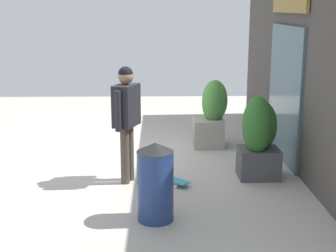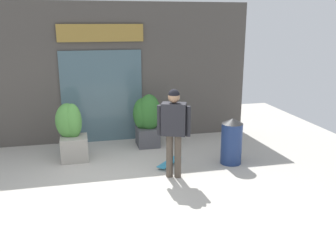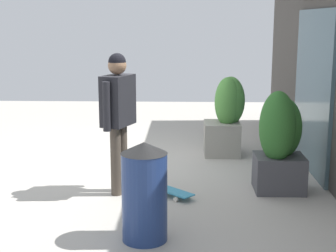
{
  "view_description": "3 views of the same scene",
  "coord_description": "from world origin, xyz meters",
  "px_view_note": "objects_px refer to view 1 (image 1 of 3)",
  "views": [
    {
      "loc": [
        7.93,
        0.71,
        2.53
      ],
      "look_at": [
        1.11,
        0.85,
        0.85
      ],
      "focal_mm": 51.94,
      "sensor_mm": 36.0,
      "label": 1
    },
    {
      "loc": [
        -0.55,
        -6.14,
        2.9
      ],
      "look_at": [
        1.11,
        0.85,
        0.85
      ],
      "focal_mm": 39.41,
      "sensor_mm": 36.0,
      "label": 2
    },
    {
      "loc": [
        7.02,
        1.06,
        2.1
      ],
      "look_at": [
        1.11,
        0.85,
        0.85
      ],
      "focal_mm": 54.13,
      "sensor_mm": 36.0,
      "label": 3
    }
  ],
  "objects_px": {
    "planter_box_right": "(259,136)",
    "skateboarder": "(126,112)",
    "skateboard": "(168,178)",
    "trash_bin": "(155,182)",
    "planter_box_left": "(212,110)"
  },
  "relations": [
    {
      "from": "skateboard",
      "to": "trash_bin",
      "type": "distance_m",
      "value": 1.37
    },
    {
      "from": "skateboarder",
      "to": "skateboard",
      "type": "relative_size",
      "value": 2.59
    },
    {
      "from": "skateboarder",
      "to": "skateboard",
      "type": "height_order",
      "value": "skateboarder"
    },
    {
      "from": "skateboard",
      "to": "planter_box_right",
      "type": "distance_m",
      "value": 1.51
    },
    {
      "from": "skateboarder",
      "to": "skateboard",
      "type": "distance_m",
      "value": 1.16
    },
    {
      "from": "planter_box_right",
      "to": "skateboarder",
      "type": "bearing_deg",
      "value": -85.14
    },
    {
      "from": "skateboarder",
      "to": "planter_box_left",
      "type": "height_order",
      "value": "skateboarder"
    },
    {
      "from": "skateboarder",
      "to": "planter_box_right",
      "type": "relative_size",
      "value": 1.36
    },
    {
      "from": "skateboarder",
      "to": "planter_box_right",
      "type": "xyz_separation_m",
      "value": [
        -0.17,
        1.97,
        -0.41
      ]
    },
    {
      "from": "skateboarder",
      "to": "trash_bin",
      "type": "xyz_separation_m",
      "value": [
        1.35,
        0.42,
        -0.57
      ]
    },
    {
      "from": "planter_box_right",
      "to": "trash_bin",
      "type": "height_order",
      "value": "planter_box_right"
    },
    {
      "from": "skateboarder",
      "to": "trash_bin",
      "type": "bearing_deg",
      "value": -51.2
    },
    {
      "from": "skateboard",
      "to": "trash_bin",
      "type": "bearing_deg",
      "value": -54.45
    },
    {
      "from": "planter_box_right",
      "to": "skateboard",
      "type": "bearing_deg",
      "value": -80.52
    },
    {
      "from": "trash_bin",
      "to": "planter_box_left",
      "type": "bearing_deg",
      "value": 162.26
    }
  ]
}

